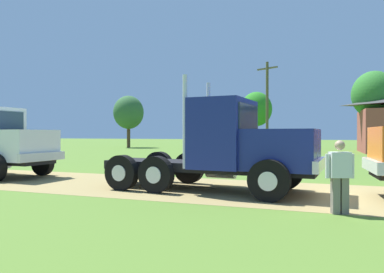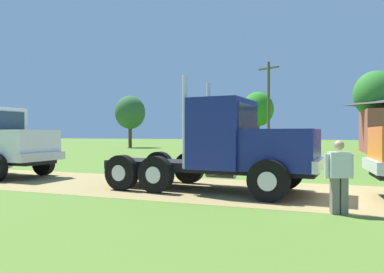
{
  "view_description": "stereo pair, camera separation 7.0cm",
  "coord_description": "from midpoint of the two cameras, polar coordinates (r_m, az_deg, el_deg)",
  "views": [
    {
      "loc": [
        -0.41,
        -11.08,
        1.78
      ],
      "look_at": [
        -4.57,
        0.33,
        1.69
      ],
      "focal_mm": 33.7,
      "sensor_mm": 36.0,
      "label": 1
    },
    {
      "loc": [
        -0.34,
        -11.05,
        1.78
      ],
      "look_at": [
        -4.57,
        0.33,
        1.69
      ],
      "focal_mm": 33.7,
      "sensor_mm": 36.0,
      "label": 2
    }
  ],
  "objects": [
    {
      "name": "utility_pole_near",
      "position": [
        34.54,
        11.75,
        4.96
      ],
      "size": [
        2.03,
        1.1,
        8.5
      ],
      "color": "brown",
      "rests_on": "ground_plane"
    },
    {
      "name": "tree_right",
      "position": [
        39.55,
        26.8,
        5.92
      ],
      "size": [
        4.16,
        4.16,
        7.91
      ],
      "color": "#513823",
      "rests_on": "ground_plane"
    },
    {
      "name": "truck_foreground_white",
      "position": [
        11.14,
        6.1,
        -1.93
      ],
      "size": [
        7.01,
        3.1,
        3.53
      ],
      "color": "black",
      "rests_on": "ground_plane"
    },
    {
      "name": "tree_left",
      "position": [
        47.33,
        -10.06,
        3.75
      ],
      "size": [
        3.9,
        3.9,
        6.69
      ],
      "color": "#513823",
      "rests_on": "ground_plane"
    },
    {
      "name": "dirt_track",
      "position": [
        11.21,
        21.95,
        -8.72
      ],
      "size": [
        120.0,
        5.03,
        0.01
      ],
      "primitive_type": "cube",
      "color": "#95804D",
      "rests_on": "ground_plane"
    },
    {
      "name": "tree_mid",
      "position": [
        48.49,
        10.1,
        4.26
      ],
      "size": [
        4.13,
        4.13,
        7.32
      ],
      "color": "#513823",
      "rests_on": "ground_plane"
    },
    {
      "name": "ground_plane",
      "position": [
        11.21,
        21.95,
        -8.74
      ],
      "size": [
        200.0,
        200.0,
        0.0
      ],
      "primitive_type": "plane",
      "color": "#507328"
    },
    {
      "name": "visitor_walking_mid",
      "position": [
        8.69,
        22.13,
        -5.54
      ],
      "size": [
        0.61,
        0.39,
        1.64
      ],
      "color": "silver",
      "rests_on": "ground_plane"
    }
  ]
}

